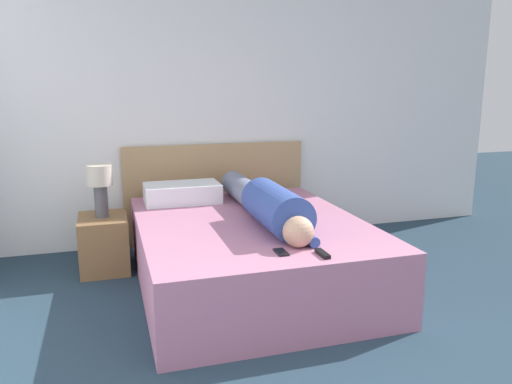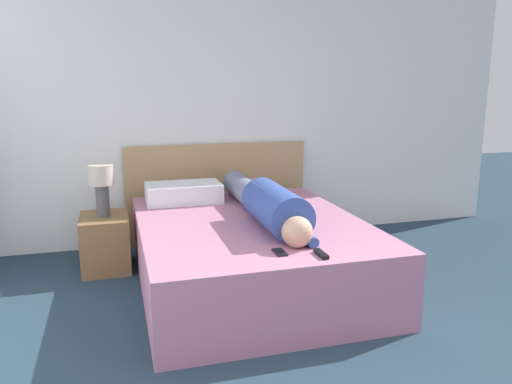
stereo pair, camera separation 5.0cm
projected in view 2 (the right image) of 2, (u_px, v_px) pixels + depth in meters
The scene contains 9 objects.
wall_back at pixel (231, 106), 4.79m from camera, with size 5.85×0.06×2.60m.
bed at pixel (250, 253), 3.79m from camera, with size 1.63×2.06×0.51m.
headboard at pixel (218, 193), 4.86m from camera, with size 1.75×0.04×0.95m.
nightstand at pixel (106, 242), 4.13m from camera, with size 0.39×0.49×0.45m.
table_lamp at pixel (102, 183), 4.02m from camera, with size 0.20×0.20×0.43m.
person_lying at pixel (266, 203), 3.72m from camera, with size 0.30×1.76×0.30m.
pillow_near_headboard at pixel (184, 193), 4.31m from camera, with size 0.64×0.37×0.16m.
tv_remote at pixel (321, 254), 2.96m from camera, with size 0.04×0.15×0.02m.
cell_phone at pixel (280, 252), 3.01m from camera, with size 0.06×0.13×0.01m.
Camera 2 is at (-1.11, -1.22, 1.51)m, focal length 35.00 mm.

